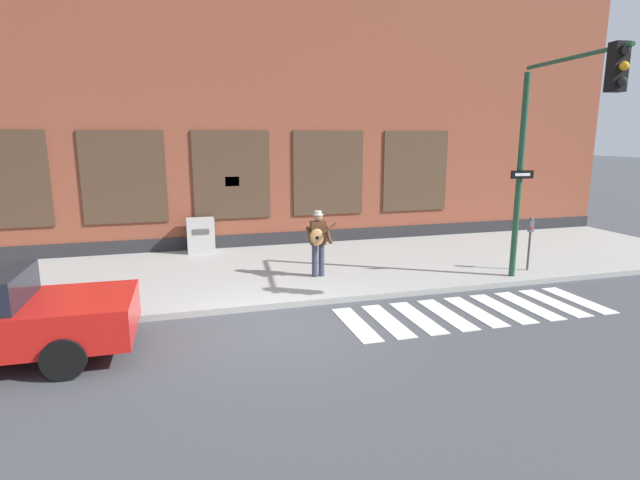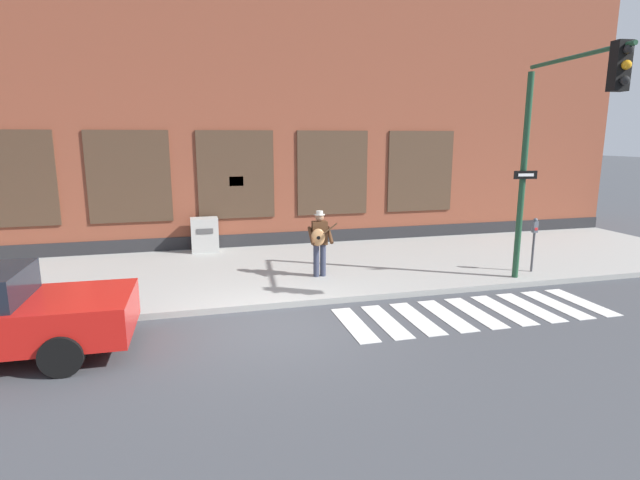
{
  "view_description": "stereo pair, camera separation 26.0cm",
  "coord_description": "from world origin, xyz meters",
  "px_view_note": "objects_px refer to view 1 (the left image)",
  "views": [
    {
      "loc": [
        -1.72,
        -8.97,
        3.63
      ],
      "look_at": [
        1.28,
        1.39,
        1.41
      ],
      "focal_mm": 28.0,
      "sensor_mm": 36.0,
      "label": 1
    },
    {
      "loc": [
        -1.47,
        -9.04,
        3.63
      ],
      "look_at": [
        1.28,
        1.39,
        1.41
      ],
      "focal_mm": 28.0,
      "sensor_mm": 36.0,
      "label": 2
    }
  ],
  "objects_px": {
    "busker": "(318,240)",
    "utility_box": "(201,235)",
    "parking_meter": "(530,236)",
    "traffic_light": "(554,132)"
  },
  "relations": [
    {
      "from": "traffic_light",
      "to": "utility_box",
      "type": "height_order",
      "value": "traffic_light"
    },
    {
      "from": "parking_meter",
      "to": "utility_box",
      "type": "height_order",
      "value": "parking_meter"
    },
    {
      "from": "traffic_light",
      "to": "utility_box",
      "type": "distance_m",
      "value": 10.11
    },
    {
      "from": "busker",
      "to": "utility_box",
      "type": "relative_size",
      "value": 1.59
    },
    {
      "from": "parking_meter",
      "to": "utility_box",
      "type": "distance_m",
      "value": 9.49
    },
    {
      "from": "parking_meter",
      "to": "utility_box",
      "type": "xyz_separation_m",
      "value": [
        -8.29,
        4.6,
        -0.41
      ]
    },
    {
      "from": "busker",
      "to": "parking_meter",
      "type": "bearing_deg",
      "value": -9.81
    },
    {
      "from": "utility_box",
      "to": "parking_meter",
      "type": "bearing_deg",
      "value": -29.06
    },
    {
      "from": "busker",
      "to": "traffic_light",
      "type": "distance_m",
      "value": 5.94
    },
    {
      "from": "traffic_light",
      "to": "parking_meter",
      "type": "height_order",
      "value": "traffic_light"
    }
  ]
}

